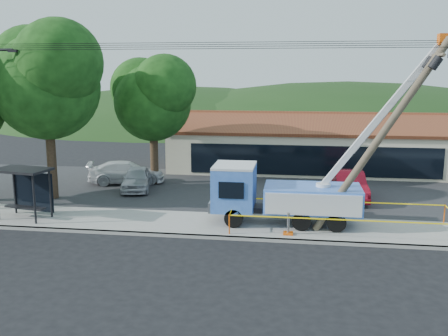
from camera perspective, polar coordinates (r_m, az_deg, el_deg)
ground at (r=21.73m, az=0.57°, el=-10.00°), size 120.00×120.00×0.00m
curb at (r=23.66m, az=1.25°, el=-8.02°), size 60.00×0.25×0.15m
sidewalk at (r=25.45m, az=1.78°, el=-6.65°), size 60.00×4.00×0.15m
parking_lot at (r=33.13m, az=3.34°, el=-2.53°), size 60.00×12.00×0.10m
strip_mall at (r=40.54m, az=10.00°, el=2.44°), size 22.50×8.53×4.67m
tree_west_near at (r=31.72m, az=-19.67°, el=9.89°), size 7.56×6.72×10.80m
tree_lot at (r=34.54m, az=-8.16°, el=8.26°), size 6.30×5.60×8.94m
hill_west at (r=77.56m, az=-5.02°, el=5.16°), size 78.40×56.00×28.00m
hill_center at (r=75.86m, az=13.76°, el=4.76°), size 89.60×64.00×32.00m
utility_truck at (r=25.44m, az=6.65°, el=-2.76°), size 11.14×4.00×9.31m
leaning_pole at (r=24.28m, az=18.03°, el=4.24°), size 5.85×1.98×9.24m
bus_shelter at (r=28.19m, az=-21.74°, el=-1.42°), size 3.02×2.17×2.66m
caution_tape at (r=25.32m, az=13.21°, el=-5.13°), size 10.72×3.38×0.98m
car_silver at (r=33.53m, az=-9.87°, el=-2.61°), size 2.58×4.66×1.50m
car_red at (r=31.76m, az=14.02°, el=-3.54°), size 2.01×5.14×1.67m
car_white at (r=35.64m, az=-11.03°, el=-1.84°), size 5.66×3.58×1.53m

